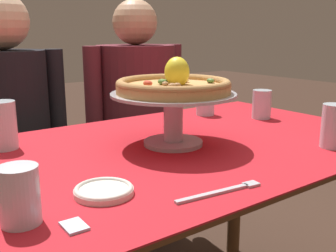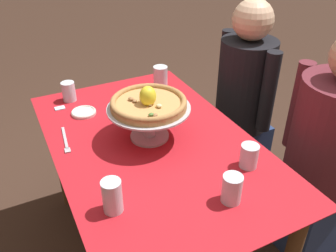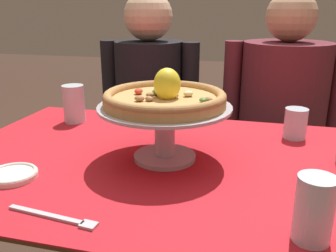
% 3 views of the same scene
% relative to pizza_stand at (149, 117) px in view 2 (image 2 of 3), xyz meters
% --- Properties ---
extents(ground_plane, '(14.00, 14.00, 0.00)m').
position_rel_pizza_stand_xyz_m(ground_plane, '(0.04, -0.01, -0.82)').
color(ground_plane, '#3D281E').
extents(dining_table, '(1.31, 0.82, 0.72)m').
position_rel_pizza_stand_xyz_m(dining_table, '(0.04, -0.01, -0.21)').
color(dining_table, brown).
rests_on(dining_table, ground).
extents(pizza_stand, '(0.36, 0.36, 0.15)m').
position_rel_pizza_stand_xyz_m(pizza_stand, '(0.00, 0.00, 0.00)').
color(pizza_stand, '#B7B7C1').
rests_on(pizza_stand, dining_table).
extents(pizza, '(0.32, 0.32, 0.10)m').
position_rel_pizza_stand_xyz_m(pizza, '(0.00, -0.00, 0.07)').
color(pizza, tan).
rests_on(pizza, pizza_stand).
extents(water_glass_front_right, '(0.07, 0.07, 0.12)m').
position_rel_pizza_stand_xyz_m(water_glass_front_right, '(0.35, -0.29, -0.05)').
color(water_glass_front_right, silver).
rests_on(water_glass_front_right, dining_table).
extents(water_glass_side_right, '(0.07, 0.07, 0.11)m').
position_rel_pizza_stand_xyz_m(water_glass_side_right, '(0.49, 0.09, -0.06)').
color(water_glass_side_right, silver).
rests_on(water_glass_side_right, dining_table).
extents(water_glass_front_left, '(0.07, 0.07, 0.10)m').
position_rel_pizza_stand_xyz_m(water_glass_front_left, '(-0.50, -0.23, -0.06)').
color(water_glass_front_left, silver).
rests_on(water_glass_front_left, dining_table).
extents(water_glass_back_right, '(0.07, 0.07, 0.10)m').
position_rel_pizza_stand_xyz_m(water_glass_back_right, '(0.36, 0.26, -0.06)').
color(water_glass_back_right, silver).
rests_on(water_glass_back_right, dining_table).
extents(water_glass_back_left, '(0.08, 0.08, 0.13)m').
position_rel_pizza_stand_xyz_m(water_glass_back_left, '(-0.40, 0.25, -0.05)').
color(water_glass_back_left, silver).
rests_on(water_glass_back_left, dining_table).
extents(side_plate, '(0.12, 0.12, 0.02)m').
position_rel_pizza_stand_xyz_m(side_plate, '(-0.33, -0.21, -0.09)').
color(side_plate, silver).
rests_on(side_plate, dining_table).
extents(dinner_fork, '(0.20, 0.04, 0.01)m').
position_rel_pizza_stand_xyz_m(dinner_fork, '(-0.13, -0.34, -0.10)').
color(dinner_fork, '#B7B7C1').
rests_on(dinner_fork, dining_table).
extents(sugar_packet, '(0.04, 0.05, 0.00)m').
position_rel_pizza_stand_xyz_m(sugar_packet, '(-0.44, -0.30, -0.10)').
color(sugar_packet, silver).
rests_on(sugar_packet, dining_table).
extents(diner_left, '(0.48, 0.32, 1.19)m').
position_rel_pizza_stand_xyz_m(diner_left, '(-0.27, 0.72, -0.25)').
color(diner_left, navy).
rests_on(diner_left, ground).
extents(diner_right, '(0.54, 0.38, 1.19)m').
position_rel_pizza_stand_xyz_m(diner_right, '(0.35, 0.75, -0.23)').
color(diner_right, navy).
rests_on(diner_right, ground).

